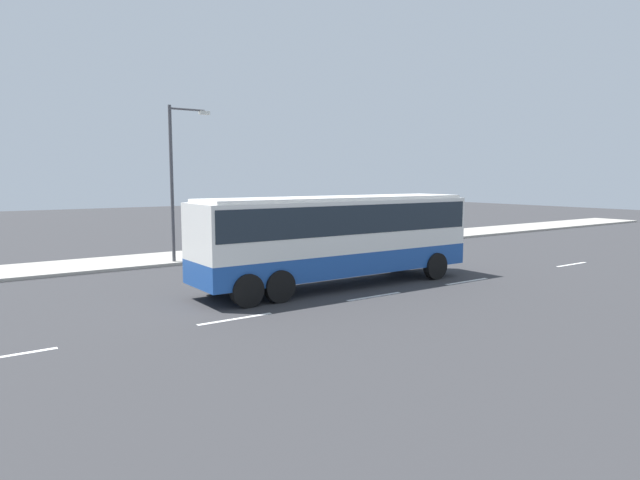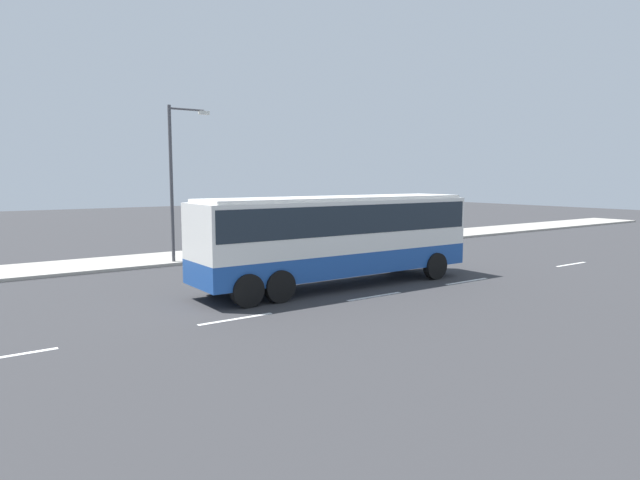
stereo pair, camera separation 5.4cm
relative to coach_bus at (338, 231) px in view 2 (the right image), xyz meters
name	(u,v)px [view 2 (the right image)]	position (x,y,z in m)	size (l,w,h in m)	color
ground_plane	(346,279)	(1.18, 0.96, -2.13)	(120.00, 120.00, 0.00)	#333335
sidewalk_curb	(242,252)	(1.18, 10.23, -2.05)	(80.00, 4.00, 0.15)	#A8A399
lane_centreline	(307,307)	(-2.95, -2.30, -2.13)	(32.50, 0.16, 0.01)	white
coach_bus	(338,231)	(0.00, 0.00, 0.00)	(11.43, 2.76, 3.43)	#1E4C9E
pedestrian_near_curb	(307,232)	(4.67, 9.07, -1.03)	(0.32, 0.32, 1.64)	black
pedestrian_at_crossing	(257,232)	(2.37, 10.72, -1.04)	(0.32, 0.32, 1.64)	black
street_lamp	(175,172)	(-3.05, 8.71, 2.27)	(2.06, 0.24, 7.36)	#47474C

